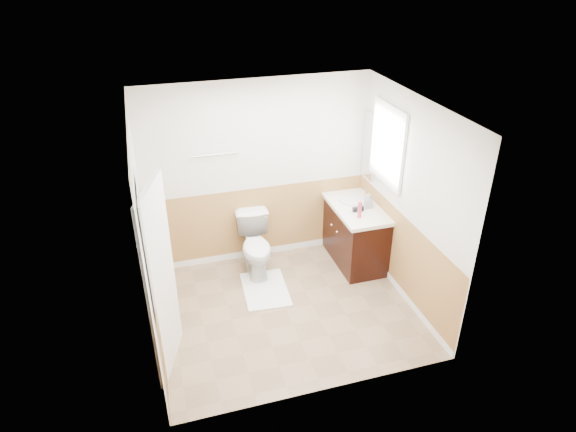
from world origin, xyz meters
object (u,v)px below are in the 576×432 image
object	(u,v)px
bath_mat	(265,289)
lotion_bottle	(360,210)
toilet	(256,246)
vanity_cabinet	(354,235)
soap_dispenser	(369,201)

from	to	relation	value
bath_mat	lotion_bottle	xyz separation A→B (m)	(1.26, 0.03, 0.95)
toilet	lotion_bottle	xyz separation A→B (m)	(1.26, -0.42, 0.57)
toilet	vanity_cabinet	xyz separation A→B (m)	(1.36, -0.11, 0.01)
bath_mat	lotion_bottle	world-z (taller)	lotion_bottle
bath_mat	vanity_cabinet	distance (m)	1.45
bath_mat	vanity_cabinet	bearing A→B (deg)	14.22
vanity_cabinet	lotion_bottle	distance (m)	0.65
bath_mat	vanity_cabinet	xyz separation A→B (m)	(1.36, 0.34, 0.39)
toilet	vanity_cabinet	world-z (taller)	vanity_cabinet
toilet	soap_dispenser	size ratio (longest dim) A/B	3.87
vanity_cabinet	soap_dispenser	size ratio (longest dim) A/B	5.45
bath_mat	soap_dispenser	bearing A→B (deg)	9.40
toilet	soap_dispenser	distance (m)	1.59
vanity_cabinet	lotion_bottle	size ratio (longest dim) A/B	5.00
toilet	lotion_bottle	world-z (taller)	lotion_bottle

